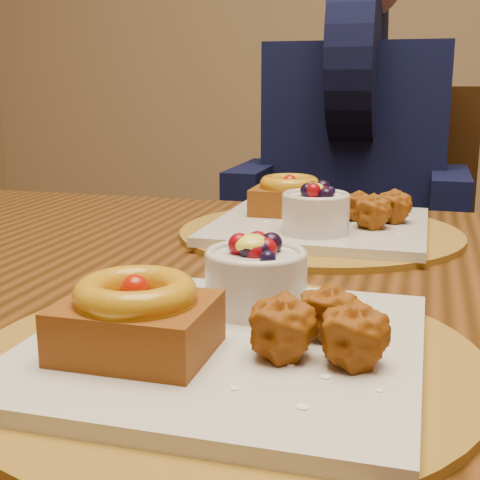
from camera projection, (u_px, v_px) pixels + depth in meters
name	position (u px, v px, depth m)	size (l,w,h in m)	color
dining_table	(286.00, 350.00, 0.72)	(1.60, 0.90, 0.76)	#321C09
place_setting_near	(225.00, 332.00, 0.49)	(0.38, 0.38, 0.08)	brown
place_setting_far	(318.00, 220.00, 0.90)	(0.38, 0.38, 0.08)	brown
chair_far	(387.00, 267.00, 1.60)	(0.55, 0.55, 0.95)	black
diner	(356.00, 126.00, 1.52)	(0.49, 0.48, 0.81)	black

